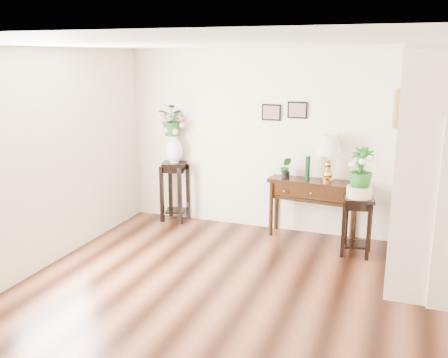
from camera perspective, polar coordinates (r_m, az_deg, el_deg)
The scene contains 18 objects.
floor at distance 5.53m, azimuth 4.33°, elevation -15.23°, with size 6.00×5.50×0.02m, color brown.
ceiling at distance 4.83m, azimuth 4.95°, elevation 15.17°, with size 6.00×5.50×0.02m, color white.
wall_back at distance 7.63m, azimuth 10.13°, elevation 3.97°, with size 6.00×0.02×2.80m, color white.
wall_front at distance 2.63m, azimuth -12.17°, elevation -15.82°, with size 6.00×0.02×2.80m, color white.
wall_left at distance 6.45m, azimuth -22.04°, elevation 1.35°, with size 0.02×5.50×2.80m, color white.
art_print_left at distance 7.68m, azimuth 5.43°, elevation 7.59°, with size 0.30×0.02×0.25m, color black.
art_print_right at distance 7.59m, azimuth 8.39°, elevation 7.80°, with size 0.30×0.02×0.25m, color black.
wall_ornament at distance 6.60m, azimuth 19.11°, elevation 7.60°, with size 0.51×0.51×0.07m, color #B09430.
console_table at distance 7.67m, azimuth 10.11°, elevation -3.34°, with size 1.33×0.44×0.89m, color black.
table_lamp at distance 7.44m, azimuth 11.88°, elevation 2.37°, with size 0.39×0.39×0.69m, color #E59B4A.
green_vase at distance 7.53m, azimuth 9.53°, elevation 1.20°, with size 0.07×0.07×0.36m, color black.
potted_plant at distance 7.60m, azimuth 7.08°, elevation 1.25°, with size 0.17×0.13×0.30m, color #195119.
plant_stand_a at distance 8.32m, azimuth -5.61°, elevation -1.43°, with size 0.39×0.39×0.99m, color black.
porcelain_vase at distance 8.16m, azimuth -5.73°, elevation 3.45°, with size 0.28×0.28×0.49m, color white, non-canonical shape.
lily_arrangement at distance 8.10m, azimuth -5.81°, elevation 6.52°, with size 0.48×0.41×0.53m, color #195119.
plant_stand_b at distance 7.12m, azimuth 14.97°, elevation -5.22°, with size 0.39×0.39×0.83m, color black.
ceramic_bowl at distance 6.98m, azimuth 15.22°, elevation -1.39°, with size 0.34×0.34×0.15m, color #EEE7CC.
narcissus at distance 6.90m, azimuth 15.39°, elevation 1.17°, with size 0.31×0.31×0.56m, color #195119.
Camera 1 is at (1.26, -4.66, 2.69)m, focal length 40.00 mm.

